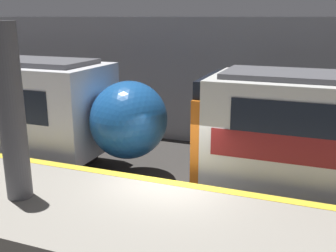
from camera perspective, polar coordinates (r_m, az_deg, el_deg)
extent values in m
plane|color=#33302D|center=(10.75, 0.25, -13.33)|extent=(120.00, 120.00, 0.00)
cube|color=gray|center=(8.98, -4.18, -15.57)|extent=(40.00, 3.75, 1.12)
cube|color=gold|center=(10.12, -0.05, -8.11)|extent=(40.00, 0.30, 0.01)
cube|color=#939399|center=(16.05, 8.82, 6.09)|extent=(50.00, 0.15, 5.20)
cylinder|color=#56565B|center=(9.37, -21.76, 1.66)|extent=(0.58, 0.58, 4.00)
ellipsoid|color=#195199|center=(12.57, -5.69, 0.91)|extent=(2.42, 2.70, 2.47)
sphere|color=#F2EFCC|center=(12.30, -1.67, -1.48)|extent=(0.20, 0.20, 0.20)
cube|color=orange|center=(11.68, 5.98, -0.69)|extent=(0.25, 2.87, 2.36)
cube|color=black|center=(11.40, 6.15, 4.99)|extent=(0.25, 2.58, 0.94)
sphere|color=#EA4C42|center=(11.24, 4.27, -3.51)|extent=(0.18, 0.18, 0.18)
sphere|color=#EA4C42|center=(12.44, 6.04, -1.65)|extent=(0.18, 0.18, 0.18)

